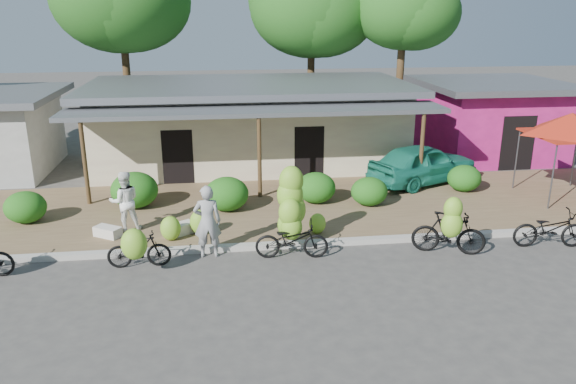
% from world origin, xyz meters
% --- Properties ---
extents(ground, '(100.00, 100.00, 0.00)m').
position_xyz_m(ground, '(0.00, 0.00, 0.00)').
color(ground, '#3E3C3A').
rests_on(ground, ground).
extents(sidewalk, '(60.00, 6.00, 0.12)m').
position_xyz_m(sidewalk, '(0.00, 5.00, 0.06)').
color(sidewalk, olive).
rests_on(sidewalk, ground).
extents(curb, '(60.00, 0.25, 0.15)m').
position_xyz_m(curb, '(0.00, 2.00, 0.07)').
color(curb, '#A8A399').
rests_on(curb, ground).
extents(shop_main, '(13.00, 8.50, 3.35)m').
position_xyz_m(shop_main, '(0.00, 10.93, 1.72)').
color(shop_main, beige).
rests_on(shop_main, ground).
extents(shop_pink, '(6.00, 6.00, 3.25)m').
position_xyz_m(shop_pink, '(10.50, 10.99, 1.67)').
color(shop_pink, '#CE1F7B').
rests_on(shop_pink, ground).
extents(tree_center_right, '(6.12, 6.08, 8.71)m').
position_xyz_m(tree_center_right, '(3.31, 16.61, 6.39)').
color(tree_center_right, '#49371D').
rests_on(tree_center_right, ground).
extents(tree_near_right, '(4.88, 4.73, 8.14)m').
position_xyz_m(tree_near_right, '(7.31, 14.61, 6.32)').
color(tree_near_right, '#49371D').
rests_on(tree_near_right, ground).
extents(hedge_0, '(1.22, 1.10, 0.95)m').
position_xyz_m(hedge_0, '(-7.10, 4.59, 0.60)').
color(hedge_0, '#145413').
rests_on(hedge_0, sidewalk).
extents(hedge_1, '(1.49, 1.34, 1.16)m').
position_xyz_m(hedge_1, '(-4.05, 5.54, 0.70)').
color(hedge_1, '#145413').
rests_on(hedge_1, sidewalk).
extents(hedge_2, '(1.38, 1.24, 1.08)m').
position_xyz_m(hedge_2, '(-1.15, 4.88, 0.66)').
color(hedge_2, '#145413').
rests_on(hedge_2, sidewalk).
extents(hedge_3, '(1.29, 1.16, 1.01)m').
position_xyz_m(hedge_3, '(1.77, 5.25, 0.62)').
color(hedge_3, '#145413').
rests_on(hedge_3, sidewalk).
extents(hedge_4, '(1.19, 1.07, 0.93)m').
position_xyz_m(hedge_4, '(3.43, 4.77, 0.58)').
color(hedge_4, '#145413').
rests_on(hedge_4, sidewalk).
extents(hedge_5, '(1.18, 1.06, 0.92)m').
position_xyz_m(hedge_5, '(7.11, 5.80, 0.58)').
color(hedge_5, '#145413').
rests_on(hedge_5, sidewalk).
extents(red_canopy, '(3.50, 3.50, 2.86)m').
position_xyz_m(red_canopy, '(10.10, 4.78, 2.61)').
color(red_canopy, '#59595E').
rests_on(red_canopy, sidewalk).
extents(bike_left, '(1.58, 1.14, 1.29)m').
position_xyz_m(bike_left, '(-3.43, 1.09, 0.59)').
color(bike_left, black).
rests_on(bike_left, ground).
extents(bike_center, '(1.95, 1.28, 2.33)m').
position_xyz_m(bike_center, '(0.45, 1.59, 0.93)').
color(bike_center, black).
rests_on(bike_center, ground).
extents(bike_right, '(1.97, 1.42, 1.76)m').
position_xyz_m(bike_right, '(4.51, 0.96, 0.70)').
color(bike_right, black).
rests_on(bike_right, ground).
extents(bike_far_right, '(2.05, 0.94, 1.04)m').
position_xyz_m(bike_far_right, '(7.45, 1.12, 0.52)').
color(bike_far_right, black).
rests_on(bike_far_right, ground).
extents(loose_banana_a, '(0.56, 0.47, 0.69)m').
position_xyz_m(loose_banana_a, '(-2.74, 2.64, 0.47)').
color(loose_banana_a, '#84BC2F').
rests_on(loose_banana_a, sidewalk).
extents(loose_banana_b, '(0.58, 0.49, 0.72)m').
position_xyz_m(loose_banana_b, '(-1.95, 2.98, 0.48)').
color(loose_banana_b, '#84BC2F').
rests_on(loose_banana_b, sidewalk).
extents(loose_banana_c, '(0.48, 0.41, 0.60)m').
position_xyz_m(loose_banana_c, '(1.33, 2.59, 0.42)').
color(loose_banana_c, '#84BC2F').
rests_on(loose_banana_c, sidewalk).
extents(sack_near, '(0.93, 0.81, 0.30)m').
position_xyz_m(sack_near, '(-2.52, 3.04, 0.27)').
color(sack_near, beige).
rests_on(sack_near, sidewalk).
extents(sack_far, '(0.84, 0.73, 0.28)m').
position_xyz_m(sack_far, '(-4.51, 3.14, 0.26)').
color(sack_far, beige).
rests_on(sack_far, sidewalk).
extents(vendor, '(0.71, 0.47, 1.94)m').
position_xyz_m(vendor, '(-1.72, 1.70, 0.97)').
color(vendor, gray).
rests_on(vendor, ground).
extents(bystander, '(0.98, 0.83, 1.75)m').
position_xyz_m(bystander, '(-4.05, 3.56, 0.99)').
color(bystander, white).
rests_on(bystander, sidewalk).
extents(teal_van, '(4.60, 3.30, 1.46)m').
position_xyz_m(teal_van, '(6.02, 6.93, 0.85)').
color(teal_van, '#19725B').
rests_on(teal_van, sidewalk).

